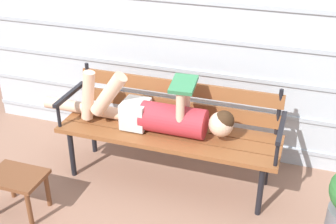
% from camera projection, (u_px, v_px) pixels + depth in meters
% --- Properties ---
extents(ground_plane, '(12.00, 12.00, 0.00)m').
position_uv_depth(ground_plane, '(165.00, 184.00, 3.66)').
color(ground_plane, '#936B56').
extents(house_siding, '(4.06, 0.08, 2.13)m').
position_uv_depth(house_siding, '(190.00, 36.00, 3.71)').
color(house_siding, '#B2BCC6').
rests_on(house_siding, ground).
extents(park_bench, '(1.77, 0.52, 0.85)m').
position_uv_depth(park_bench, '(171.00, 124.00, 3.55)').
color(park_bench, brown).
rests_on(park_bench, ground).
extents(reclining_person, '(1.65, 0.26, 0.49)m').
position_uv_depth(reclining_person, '(156.00, 114.00, 3.47)').
color(reclining_person, '#B72D38').
extents(footstool, '(0.41, 0.30, 0.33)m').
position_uv_depth(footstool, '(17.00, 182.00, 3.26)').
color(footstool, brown).
rests_on(footstool, ground).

